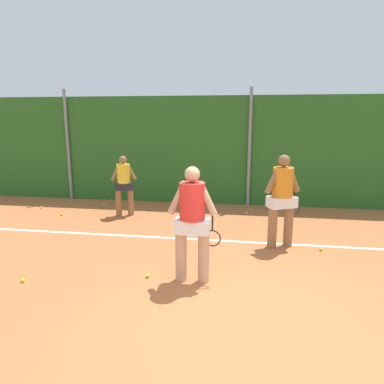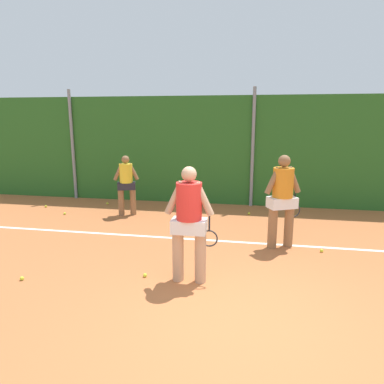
% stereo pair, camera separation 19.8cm
% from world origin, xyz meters
% --- Properties ---
extents(ground_plane, '(30.88, 30.88, 0.00)m').
position_xyz_m(ground_plane, '(0.00, 1.92, 0.00)').
color(ground_plane, '#B76638').
extents(hedge_fence_backdrop, '(20.07, 0.25, 3.29)m').
position_xyz_m(hedge_fence_backdrop, '(0.00, 6.52, 1.65)').
color(hedge_fence_backdrop, '#286023').
rests_on(hedge_fence_backdrop, ground_plane).
extents(fence_post_left, '(0.10, 0.10, 3.52)m').
position_xyz_m(fence_post_left, '(-5.79, 6.35, 1.76)').
color(fence_post_left, gray).
rests_on(fence_post_left, ground_plane).
extents(fence_post_center, '(0.10, 0.10, 3.52)m').
position_xyz_m(fence_post_center, '(0.00, 6.35, 1.76)').
color(fence_post_center, gray).
rests_on(fence_post_center, ground_plane).
extents(court_baseline_paint, '(14.67, 0.10, 0.01)m').
position_xyz_m(court_baseline_paint, '(0.00, 3.06, 0.00)').
color(court_baseline_paint, white).
rests_on(court_baseline_paint, ground_plane).
extents(player_foreground_near, '(0.87, 0.41, 1.92)m').
position_xyz_m(player_foreground_near, '(-0.91, 1.08, 1.07)').
color(player_foreground_near, tan).
rests_on(player_foreground_near, ground_plane).
extents(player_midcourt, '(0.78, 0.54, 1.93)m').
position_xyz_m(player_midcourt, '(0.67, 2.95, 1.08)').
color(player_midcourt, '#8C603D').
rests_on(player_midcourt, ground_plane).
extents(player_backcourt_far, '(0.66, 0.43, 1.65)m').
position_xyz_m(player_backcourt_far, '(-3.35, 4.69, 0.93)').
color(player_backcourt_far, '#8C603D').
rests_on(player_backcourt_far, ground_plane).
extents(tennis_ball_0, '(0.07, 0.07, 0.07)m').
position_xyz_m(tennis_ball_0, '(-3.66, 0.59, 0.03)').
color(tennis_ball_0, '#CCDB33').
rests_on(tennis_ball_0, ground_plane).
extents(tennis_ball_1, '(0.07, 0.07, 0.07)m').
position_xyz_m(tennis_ball_1, '(1.48, 2.79, 0.03)').
color(tennis_ball_1, '#CCDB33').
rests_on(tennis_ball_1, ground_plane).
extents(tennis_ball_2, '(0.07, 0.07, 0.07)m').
position_xyz_m(tennis_ball_2, '(-6.07, 5.02, 0.03)').
color(tennis_ball_2, '#CCDB33').
rests_on(tennis_ball_2, ground_plane).
extents(tennis_ball_3, '(0.07, 0.07, 0.07)m').
position_xyz_m(tennis_ball_3, '(-5.08, 4.38, 0.03)').
color(tennis_ball_3, '#CCDB33').
rests_on(tennis_ball_3, ground_plane).
extents(tennis_ball_5, '(0.07, 0.07, 0.07)m').
position_xyz_m(tennis_ball_5, '(-1.68, 1.08, 0.03)').
color(tennis_ball_5, '#CCDB33').
rests_on(tennis_ball_5, ground_plane).
extents(tennis_ball_6, '(0.07, 0.07, 0.07)m').
position_xyz_m(tennis_ball_6, '(-0.02, 5.33, 0.03)').
color(tennis_ball_6, '#CCDB33').
rests_on(tennis_ball_6, ground_plane).
extents(tennis_ball_7, '(0.07, 0.07, 0.07)m').
position_xyz_m(tennis_ball_7, '(-4.39, 5.70, 0.03)').
color(tennis_ball_7, '#CCDB33').
rests_on(tennis_ball_7, ground_plane).
extents(tennis_ball_8, '(0.07, 0.07, 0.07)m').
position_xyz_m(tennis_ball_8, '(1.18, 5.53, 0.03)').
color(tennis_ball_8, '#CCDB33').
rests_on(tennis_ball_8, ground_plane).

